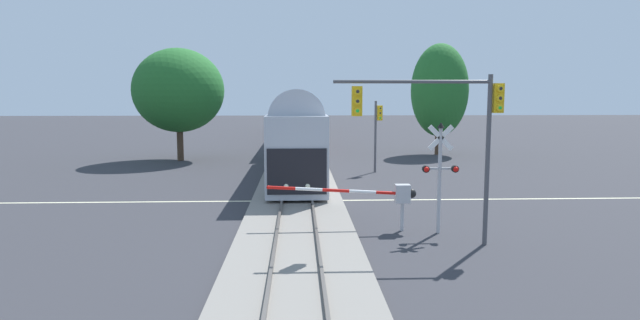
# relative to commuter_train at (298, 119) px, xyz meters

# --- Properties ---
(ground_plane) EXTENTS (220.00, 220.00, 0.00)m
(ground_plane) POSITION_rel_commuter_train_xyz_m (-0.00, -28.50, -2.73)
(ground_plane) COLOR #333338
(road_centre_stripe) EXTENTS (44.00, 0.20, 0.01)m
(road_centre_stripe) POSITION_rel_commuter_train_xyz_m (-0.00, -28.50, -2.73)
(road_centre_stripe) COLOR beige
(road_centre_stripe) RESTS_ON ground
(railway_track) EXTENTS (4.40, 80.00, 0.32)m
(railway_track) POSITION_rel_commuter_train_xyz_m (-0.00, -28.50, -2.64)
(railway_track) COLOR gray
(railway_track) RESTS_ON ground
(commuter_train) EXTENTS (3.04, 64.30, 5.16)m
(commuter_train) POSITION_rel_commuter_train_xyz_m (0.00, 0.00, 0.00)
(commuter_train) COLOR #B2B7C1
(commuter_train) RESTS_ON railway_track
(crossing_gate_near) EXTENTS (5.73, 0.40, 1.80)m
(crossing_gate_near) POSITION_rel_commuter_train_xyz_m (3.43, -34.51, -1.31)
(crossing_gate_near) COLOR #B7B7BC
(crossing_gate_near) RESTS_ON ground
(crossing_signal_mast) EXTENTS (1.36, 0.44, 4.21)m
(crossing_signal_mast) POSITION_rel_commuter_train_xyz_m (5.36, -34.95, -0.17)
(crossing_signal_mast) COLOR #B2B2B7
(crossing_signal_mast) RESTS_ON ground
(traffic_signal_near_right) EXTENTS (5.78, 0.38, 5.90)m
(traffic_signal_near_right) POSITION_rel_commuter_train_xyz_m (5.02, -36.58, 1.76)
(traffic_signal_near_right) COLOR #4C4C51
(traffic_signal_near_right) RESTS_ON ground
(traffic_signal_far_side) EXTENTS (0.53, 0.38, 4.80)m
(traffic_signal_far_side) POSITION_rel_commuter_train_xyz_m (5.39, -18.93, 0.49)
(traffic_signal_far_side) COLOR #4C4C51
(traffic_signal_far_side) RESTS_ON ground
(oak_behind_train) EXTENTS (7.12, 7.12, 8.85)m
(oak_behind_train) POSITION_rel_commuter_train_xyz_m (-9.34, -11.69, 2.82)
(oak_behind_train) COLOR #4C3828
(oak_behind_train) RESTS_ON ground
(oak_far_right) EXTENTS (4.93, 4.93, 9.61)m
(oak_far_right) POSITION_rel_commuter_train_xyz_m (12.32, -8.31, 2.86)
(oak_far_right) COLOR #4C3828
(oak_far_right) RESTS_ON ground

